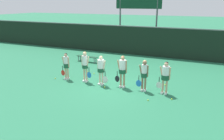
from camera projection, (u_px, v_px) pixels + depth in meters
ground_plane at (112, 86)px, 12.16m from camera, size 140.00×140.00×0.00m
fence_windscreen at (148, 41)px, 18.57m from camera, size 60.00×0.08×2.53m
scoreboard at (138, 7)px, 19.20m from camera, size 4.14×0.15×5.19m
bench_courtside at (87, 57)px, 16.98m from camera, size 1.79×0.46×0.44m
player_0 at (66, 64)px, 12.94m from camera, size 0.60×0.33×1.61m
player_1 at (85, 64)px, 12.50m from camera, size 0.62×0.34×1.80m
player_2 at (101, 68)px, 12.04m from camera, size 0.68×0.40×1.67m
player_3 at (122, 69)px, 11.66m from camera, size 0.67×0.40×1.76m
player_4 at (144, 73)px, 11.21m from camera, size 0.61×0.33×1.66m
player_5 at (165, 75)px, 10.82m from camera, size 0.67×0.40×1.68m
tennis_ball_0 at (87, 72)px, 14.52m from camera, size 0.07×0.07×0.07m
tennis_ball_1 at (105, 87)px, 11.87m from camera, size 0.07×0.07×0.07m
tennis_ball_2 at (55, 78)px, 13.25m from camera, size 0.07×0.07×0.07m
tennis_ball_3 at (165, 85)px, 12.21m from camera, size 0.07×0.07×0.07m
tennis_ball_4 at (148, 100)px, 10.31m from camera, size 0.06×0.06×0.06m
tennis_ball_5 at (94, 73)px, 14.17m from camera, size 0.07×0.07×0.07m
tennis_ball_6 at (172, 99)px, 10.41m from camera, size 0.07×0.07×0.07m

